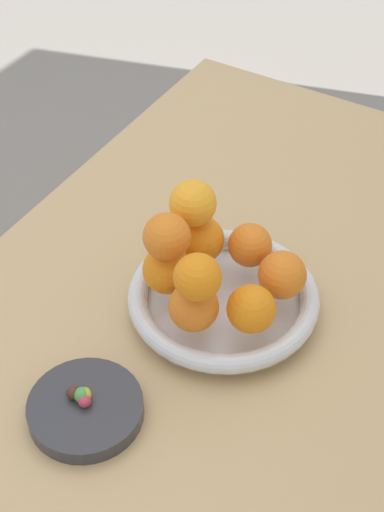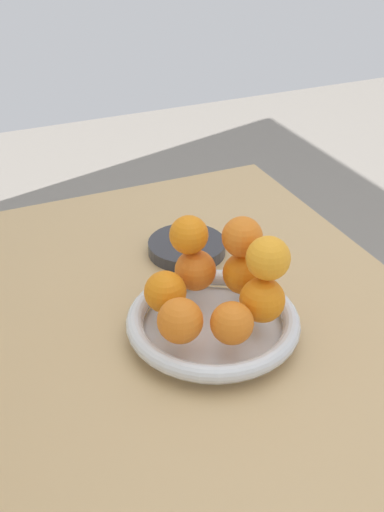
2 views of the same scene
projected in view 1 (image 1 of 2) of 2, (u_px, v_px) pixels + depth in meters
name	position (u px, v px, depth m)	size (l,w,h in m)	color
dining_table	(242.00, 348.00, 1.13)	(1.10, 0.76, 0.74)	tan
fruit_bowl	(223.00, 299.00, 1.05)	(0.26, 0.26, 0.04)	silver
candy_dish	(86.00, 409.00, 0.93)	(0.14, 0.14, 0.02)	#333338
orange_0	(251.00, 309.00, 0.97)	(0.06, 0.06, 0.06)	orange
orange_1	(282.00, 275.00, 1.01)	(0.06, 0.06, 0.06)	orange
orange_2	(250.00, 245.00, 1.05)	(0.06, 0.06, 0.06)	orange
orange_3	(200.00, 239.00, 1.06)	(0.07, 0.07, 0.07)	orange
orange_4	(167.00, 270.00, 1.02)	(0.06, 0.06, 0.06)	orange
orange_5	(194.00, 307.00, 0.97)	(0.06, 0.06, 0.06)	orange
orange_6	(193.00, 203.00, 1.01)	(0.06, 0.06, 0.06)	orange
orange_7	(197.00, 277.00, 0.92)	(0.06, 0.06, 0.06)	orange
orange_8	(167.00, 237.00, 0.97)	(0.06, 0.06, 0.06)	orange
candy_ball_0	(84.00, 395.00, 0.92)	(0.02, 0.02, 0.02)	gold
candy_ball_1	(85.00, 401.00, 0.92)	(0.02, 0.02, 0.02)	#C6384C
candy_ball_2	(82.00, 395.00, 0.92)	(0.02, 0.02, 0.02)	#4C9947
candy_ball_3	(73.00, 393.00, 0.93)	(0.02, 0.02, 0.02)	#472819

